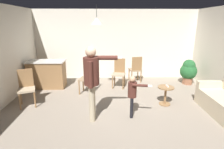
# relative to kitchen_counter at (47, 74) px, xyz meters

# --- Properties ---
(ground) EXTENTS (7.68, 7.68, 0.00)m
(ground) POSITION_rel_kitchen_counter_xyz_m (2.45, -2.07, -0.48)
(ground) COLOR gray
(wall_back) EXTENTS (6.40, 0.10, 2.70)m
(wall_back) POSITION_rel_kitchen_counter_xyz_m (2.45, 1.13, 0.87)
(wall_back) COLOR silver
(wall_back) RESTS_ON ground
(kitchen_counter) EXTENTS (1.26, 0.66, 0.95)m
(kitchen_counter) POSITION_rel_kitchen_counter_xyz_m (0.00, 0.00, 0.00)
(kitchen_counter) COLOR olive
(kitchen_counter) RESTS_ON ground
(side_table_by_couch) EXTENTS (0.44, 0.44, 0.52)m
(side_table_by_couch) POSITION_rel_kitchen_counter_xyz_m (3.70, -1.54, -0.15)
(side_table_by_couch) COLOR olive
(side_table_by_couch) RESTS_ON ground
(person_adult) EXTENTS (0.86, 0.50, 1.73)m
(person_adult) POSITION_rel_kitchen_counter_xyz_m (1.75, -2.29, 0.59)
(person_adult) COLOR tan
(person_adult) RESTS_ON ground
(person_child) EXTENTS (0.52, 0.36, 1.03)m
(person_child) POSITION_rel_kitchen_counter_xyz_m (2.68, -2.20, 0.16)
(person_child) COLOR black
(person_child) RESTS_ON ground
(dining_chair_by_counter) EXTENTS (0.54, 0.54, 1.00)m
(dining_chair_by_counter) POSITION_rel_kitchen_counter_xyz_m (-0.10, -1.45, 0.07)
(dining_chair_by_counter) COLOR olive
(dining_chair_by_counter) RESTS_ON ground
(dining_chair_near_wall) EXTENTS (0.50, 0.50, 1.00)m
(dining_chair_near_wall) POSITION_rel_kitchen_counter_xyz_m (2.51, -0.04, 0.07)
(dining_chair_near_wall) COLOR olive
(dining_chair_near_wall) RESTS_ON ground
(dining_chair_centre_back) EXTENTS (0.51, 0.51, 1.00)m
(dining_chair_centre_back) POSITION_rel_kitchen_counter_xyz_m (1.50, -0.62, 0.07)
(dining_chair_centre_back) COLOR olive
(dining_chair_centre_back) RESTS_ON ground
(dining_chair_spare) EXTENTS (0.48, 0.48, 1.00)m
(dining_chair_spare) POSITION_rel_kitchen_counter_xyz_m (3.17, 0.45, 0.07)
(dining_chair_spare) COLOR olive
(dining_chair_spare) RESTS_ON ground
(potted_plant_corner) EXTENTS (0.60, 0.60, 0.92)m
(potted_plant_corner) POSITION_rel_kitchen_counter_xyz_m (5.08, 0.20, 0.03)
(potted_plant_corner) COLOR brown
(potted_plant_corner) RESTS_ON ground
(spare_remote_on_table) EXTENTS (0.05, 0.13, 0.04)m
(spare_remote_on_table) POSITION_rel_kitchen_counter_xyz_m (3.73, -1.51, 0.06)
(spare_remote_on_table) COLOR white
(spare_remote_on_table) RESTS_ON side_table_by_couch
(ceiling_light_pendant) EXTENTS (0.32, 0.32, 0.55)m
(ceiling_light_pendant) POSITION_rel_kitchen_counter_xyz_m (1.81, -0.73, 1.77)
(ceiling_light_pendant) COLOR silver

